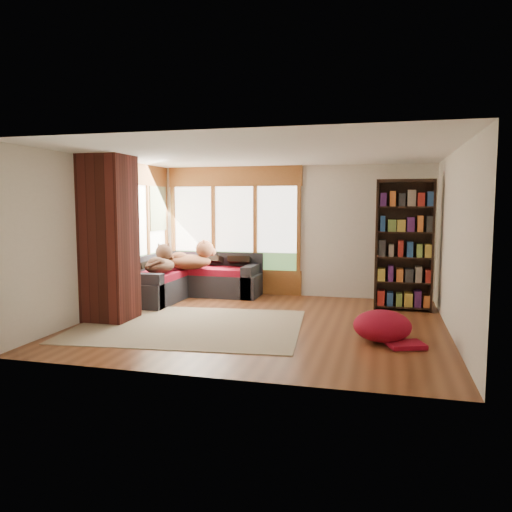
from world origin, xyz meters
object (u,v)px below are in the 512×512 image
at_px(sectional_sofa, 186,282).
at_px(bookshelf, 404,245).
at_px(brick_chimney, 109,239).
at_px(dog_tan, 193,258).
at_px(area_rug, 189,326).
at_px(pouf, 382,325).
at_px(dog_brindle, 161,262).

height_order(sectional_sofa, bookshelf, bookshelf).
relative_size(brick_chimney, dog_tan, 2.54).
xyz_separation_m(sectional_sofa, bookshelf, (4.09, -0.11, 0.83)).
distance_m(sectional_sofa, area_rug, 2.35).
height_order(sectional_sofa, area_rug, sectional_sofa).
bearing_deg(area_rug, sectional_sofa, 113.44).
xyz_separation_m(brick_chimney, pouf, (4.21, -0.22, -1.08)).
bearing_deg(sectional_sofa, brick_chimney, -104.28).
distance_m(sectional_sofa, bookshelf, 4.18).
relative_size(area_rug, bookshelf, 1.48).
bearing_deg(dog_tan, bookshelf, -28.02).
height_order(pouf, dog_tan, dog_tan).
xyz_separation_m(pouf, dog_brindle, (-4.02, 1.67, 0.54)).
bearing_deg(pouf, sectional_sofa, 148.94).
bearing_deg(dog_brindle, bookshelf, -91.26).
height_order(brick_chimney, sectional_sofa, brick_chimney).
bearing_deg(area_rug, brick_chimney, 176.25).
relative_size(brick_chimney, sectional_sofa, 1.18).
distance_m(sectional_sofa, dog_tan, 0.51).
bearing_deg(brick_chimney, pouf, -2.97).
bearing_deg(brick_chimney, sectional_sofa, 77.71).
bearing_deg(brick_chimney, bookshelf, 23.12).
height_order(brick_chimney, pouf, brick_chimney).
distance_m(brick_chimney, area_rug, 1.89).
bearing_deg(dog_tan, pouf, -58.48).
bearing_deg(bookshelf, area_rug, -147.36).
xyz_separation_m(brick_chimney, area_rug, (1.37, -0.09, -1.29)).
bearing_deg(area_rug, dog_tan, 110.17).
xyz_separation_m(sectional_sofa, dog_tan, (0.14, 0.00, 0.49)).
bearing_deg(dog_brindle, dog_tan, -41.06).
height_order(brick_chimney, bookshelf, brick_chimney).
bearing_deg(area_rug, pouf, -2.59).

